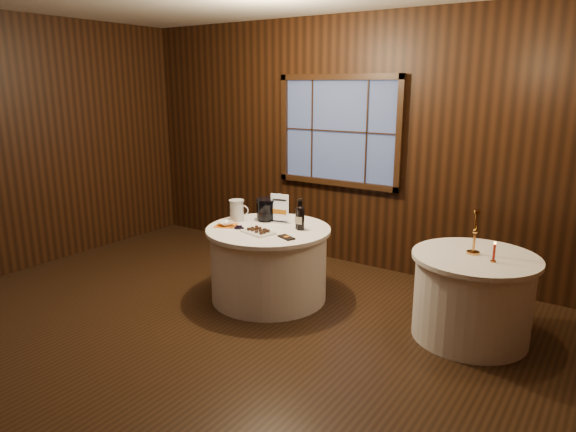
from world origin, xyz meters
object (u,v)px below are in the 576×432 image
Objects in this scene: cracker_bowl at (226,223)px; red_candle at (494,254)px; main_table at (269,263)px; grape_bunch at (238,228)px; sign_stand at (280,213)px; chocolate_plate at (258,231)px; ice_bucket at (267,209)px; side_table at (472,296)px; glass_pitcher at (237,210)px; brass_candlestick at (474,238)px; chocolate_box at (286,237)px; port_bottle_right at (301,216)px; port_bottle_left at (299,216)px.

cracker_bowl is 0.90× the size of red_candle.
main_table is 0.51m from grape_bunch.
red_candle reaches higher than cracker_bowl.
chocolate_plate is at bearing -95.27° from sign_stand.
ice_bucket is 2.35m from red_candle.
cracker_bowl reaches higher than side_table.
glass_pitcher is 0.58× the size of brass_candlestick.
sign_stand is 1.81× the size of chocolate_box.
sign_stand is at bearing 0.40° from glass_pitcher.
brass_candlestick is at bearing 15.58° from chocolate_plate.
grape_bunch is at bearing -165.96° from brass_candlestick.
glass_pitcher is 0.24m from cracker_bowl.
sign_stand is 0.47m from glass_pitcher.
ice_bucket reaches higher than side_table.
brass_candlestick is 2.24× the size of red_candle.
sign_stand is 1.99× the size of grape_bunch.
port_bottle_left is at bearing 135.67° from port_bottle_right.
sign_stand is 1.42× the size of glass_pitcher.
chocolate_box is at bearing -39.35° from glass_pitcher.
side_table is 3.31× the size of sign_stand.
main_table is at bearing -50.60° from ice_bucket.
ice_bucket is 1.04× the size of glass_pitcher.
grape_bunch is at bearing -158.79° from port_bottle_right.
sign_stand reaches higher than chocolate_box.
chocolate_box is (0.37, -0.42, -0.10)m from sign_stand.
grape_bunch is at bearing -125.83° from sign_stand.
glass_pitcher is at bearing 175.05° from port_bottle_right.
cracker_bowl is (-2.42, -0.48, 0.41)m from side_table.
chocolate_plate is 0.55m from glass_pitcher.
chocolate_plate is (0.03, -0.21, 0.40)m from main_table.
grape_bunch is (-2.22, -0.51, 0.40)m from side_table.
chocolate_box is at bearing -85.35° from port_bottle_left.
glass_pitcher is at bearing -167.34° from sign_stand.
ice_bucket is 0.65× the size of chocolate_plate.
glass_pitcher is at bearing -143.22° from ice_bucket.
brass_candlestick reaches higher than side_table.
port_bottle_right reaches higher than chocolate_plate.
chocolate_plate is at bearing -155.22° from chocolate_box.
cracker_bowl is (-0.23, -0.41, -0.10)m from ice_bucket.
chocolate_box is 1.02× the size of red_candle.
side_table is 3.34× the size of port_bottle_right.
glass_pitcher is at bearing -176.46° from red_candle.
main_table is at bearing 22.94° from cracker_bowl.
ice_bucket is 0.61× the size of brass_candlestick.
chocolate_plate is 2.07× the size of red_candle.
port_bottle_left is 1.85× the size of grape_bunch.
chocolate_box reaches higher than side_table.
side_table is at bearing -43.32° from brass_candlestick.
sign_stand reaches higher than port_bottle_left.
sign_stand is 0.30m from port_bottle_left.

